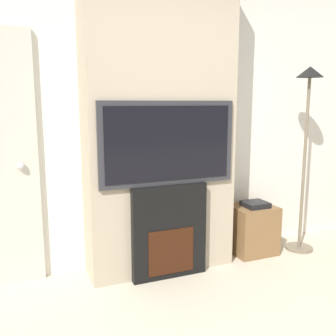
# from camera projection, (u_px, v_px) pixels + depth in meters

# --- Properties ---
(wall_back) EXTENTS (6.00, 0.06, 2.70)m
(wall_back) POSITION_uv_depth(u_px,v_px,m) (150.00, 116.00, 3.38)
(wall_back) COLOR silver
(wall_back) RESTS_ON ground_plane
(chimney_breast) EXTENTS (1.28, 0.39, 2.70)m
(chimney_breast) POSITION_uv_depth(u_px,v_px,m) (159.00, 117.00, 3.17)
(chimney_breast) COLOR tan
(chimney_breast) RESTS_ON ground_plane
(fireplace) EXTENTS (0.65, 0.15, 0.80)m
(fireplace) POSITION_uv_depth(u_px,v_px,m) (168.00, 231.00, 3.16)
(fireplace) COLOR black
(fireplace) RESTS_ON ground_plane
(television) EXTENTS (1.16, 0.07, 0.68)m
(television) POSITION_uv_depth(u_px,v_px,m) (168.00, 143.00, 3.03)
(television) COLOR #2D2D33
(television) RESTS_ON fireplace
(floor_lamp) EXTENTS (0.27, 0.27, 1.80)m
(floor_lamp) POSITION_uv_depth(u_px,v_px,m) (307.00, 122.00, 3.58)
(floor_lamp) COLOR #726651
(floor_lamp) RESTS_ON ground_plane
(media_stand) EXTENTS (0.41, 0.38, 0.52)m
(media_stand) POSITION_uv_depth(u_px,v_px,m) (252.00, 228.00, 3.69)
(media_stand) COLOR brown
(media_stand) RESTS_ON ground_plane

